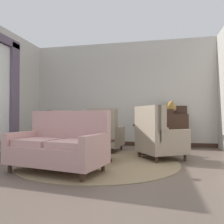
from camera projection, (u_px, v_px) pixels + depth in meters
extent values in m
plane|color=brown|center=(95.00, 165.00, 4.15)|extent=(8.38, 8.38, 0.00)
cube|color=#BCB7AD|center=(122.00, 94.00, 7.11)|extent=(5.83, 0.08, 3.22)
cube|color=#382319|center=(121.00, 143.00, 7.02)|extent=(5.67, 0.03, 0.12)
cylinder|color=#847051|center=(99.00, 162.00, 4.44)|extent=(3.11, 3.11, 0.01)
cube|color=#605166|center=(14.00, 93.00, 6.18)|extent=(0.10, 0.32, 2.70)
cylinder|color=#382319|center=(95.00, 140.00, 4.49)|extent=(0.81, 0.81, 0.04)
cylinder|color=#382319|center=(95.00, 150.00, 4.49)|extent=(0.10, 0.10, 0.37)
cube|color=#382319|center=(105.00, 161.00, 4.42)|extent=(0.28, 0.08, 0.07)
cube|color=#382319|center=(92.00, 158.00, 4.69)|extent=(0.19, 0.27, 0.07)
cube|color=#382319|center=(85.00, 161.00, 4.34)|extent=(0.21, 0.26, 0.07)
cylinder|color=brown|center=(95.00, 139.00, 4.53)|extent=(0.09, 0.09, 0.02)
ellipsoid|color=brown|center=(95.00, 133.00, 4.54)|extent=(0.17, 0.17, 0.19)
cylinder|color=brown|center=(95.00, 126.00, 4.54)|extent=(0.08, 0.08, 0.10)
torus|color=brown|center=(95.00, 123.00, 4.54)|extent=(0.15, 0.15, 0.02)
cube|color=tan|center=(57.00, 155.00, 3.63)|extent=(1.67, 1.11, 0.29)
cube|color=tan|center=(69.00, 127.00, 3.95)|extent=(1.53, 0.45, 0.57)
cube|color=tan|center=(39.00, 142.00, 3.74)|extent=(0.72, 0.73, 0.10)
cube|color=tan|center=(73.00, 144.00, 3.47)|extent=(0.72, 0.73, 0.10)
cube|color=tan|center=(21.00, 138.00, 3.88)|extent=(0.25, 0.72, 0.20)
cube|color=tan|center=(95.00, 142.00, 3.31)|extent=(0.25, 0.72, 0.20)
cylinder|color=#382319|center=(10.00, 168.00, 3.60)|extent=(0.06, 0.06, 0.14)
cylinder|color=#382319|center=(82.00, 177.00, 3.06)|extent=(0.06, 0.06, 0.14)
cylinder|color=#382319|center=(38.00, 161.00, 4.20)|extent=(0.06, 0.06, 0.14)
cylinder|color=#382319|center=(103.00, 167.00, 3.66)|extent=(0.06, 0.06, 0.14)
cube|color=gray|center=(56.00, 142.00, 5.45)|extent=(1.17, 1.15, 0.30)
cube|color=gray|center=(65.00, 123.00, 5.22)|extent=(0.52, 0.79, 0.60)
cube|color=gray|center=(75.00, 120.00, 5.55)|extent=(0.22, 0.18, 0.46)
cube|color=gray|center=(50.00, 120.00, 5.01)|extent=(0.22, 0.18, 0.46)
cube|color=gray|center=(67.00, 130.00, 5.76)|extent=(0.73, 0.47, 0.21)
cube|color=gray|center=(41.00, 132.00, 5.22)|extent=(0.73, 0.47, 0.21)
cylinder|color=#382319|center=(58.00, 148.00, 5.94)|extent=(0.06, 0.06, 0.14)
cylinder|color=#382319|center=(35.00, 151.00, 5.44)|extent=(0.06, 0.06, 0.14)
cylinder|color=#382319|center=(76.00, 151.00, 5.46)|extent=(0.06, 0.06, 0.14)
cylinder|color=#382319|center=(53.00, 154.00, 4.96)|extent=(0.06, 0.06, 0.14)
cube|color=gray|center=(161.00, 146.00, 4.76)|extent=(1.15, 1.16, 0.27)
cube|color=gray|center=(147.00, 123.00, 4.64)|extent=(0.58, 0.79, 0.71)
cube|color=gray|center=(161.00, 119.00, 4.33)|extent=(0.22, 0.19, 0.54)
cube|color=gray|center=(142.00, 119.00, 5.03)|extent=(0.22, 0.19, 0.54)
cube|color=gray|center=(174.00, 136.00, 4.43)|extent=(0.66, 0.48, 0.23)
cube|color=gray|center=(154.00, 133.00, 5.13)|extent=(0.66, 0.48, 0.23)
cylinder|color=#382319|center=(185.00, 158.00, 4.55)|extent=(0.06, 0.06, 0.14)
cylinder|color=#382319|center=(165.00, 152.00, 5.19)|extent=(0.06, 0.06, 0.14)
cylinder|color=#382319|center=(157.00, 160.00, 4.31)|extent=(0.06, 0.06, 0.14)
cylinder|color=#382319|center=(140.00, 154.00, 4.96)|extent=(0.06, 0.06, 0.14)
cube|color=gray|center=(107.00, 141.00, 5.84)|extent=(0.83, 0.97, 0.26)
cube|color=gray|center=(101.00, 123.00, 5.49)|extent=(0.74, 0.23, 0.70)
cube|color=gray|center=(115.00, 119.00, 5.48)|extent=(0.12, 0.21, 0.53)
cube|color=gray|center=(91.00, 119.00, 5.68)|extent=(0.12, 0.21, 0.53)
cube|color=gray|center=(119.00, 131.00, 5.79)|extent=(0.20, 0.80, 0.23)
cube|color=gray|center=(96.00, 131.00, 5.99)|extent=(0.20, 0.80, 0.23)
cylinder|color=#382319|center=(121.00, 147.00, 6.09)|extent=(0.06, 0.06, 0.14)
cylinder|color=#382319|center=(102.00, 146.00, 6.27)|extent=(0.06, 0.06, 0.14)
cylinder|color=#382319|center=(113.00, 151.00, 5.40)|extent=(0.06, 0.06, 0.14)
cylinder|color=#382319|center=(91.00, 150.00, 5.58)|extent=(0.06, 0.06, 0.14)
cylinder|color=#382319|center=(145.00, 125.00, 5.34)|extent=(0.59, 0.59, 0.03)
cylinder|color=#382319|center=(145.00, 140.00, 5.33)|extent=(0.07, 0.07, 0.68)
cylinder|color=#382319|center=(145.00, 154.00, 5.32)|extent=(0.39, 0.39, 0.04)
cube|color=#382319|center=(169.00, 129.00, 6.50)|extent=(1.03, 0.39, 0.86)
cube|color=#382319|center=(169.00, 110.00, 6.68)|extent=(1.03, 0.04, 0.24)
cube|color=#382319|center=(153.00, 146.00, 6.44)|extent=(0.06, 0.06, 0.10)
cube|color=#382319|center=(187.00, 147.00, 6.25)|extent=(0.06, 0.06, 0.10)
cube|color=#382319|center=(153.00, 145.00, 6.72)|extent=(0.06, 0.06, 0.10)
cube|color=#382319|center=(186.00, 146.00, 6.53)|extent=(0.06, 0.06, 0.10)
cube|color=#382319|center=(169.00, 112.00, 6.49)|extent=(0.24, 0.24, 0.14)
cone|color=#B28942|center=(171.00, 104.00, 6.40)|extent=(0.41, 0.49, 0.45)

